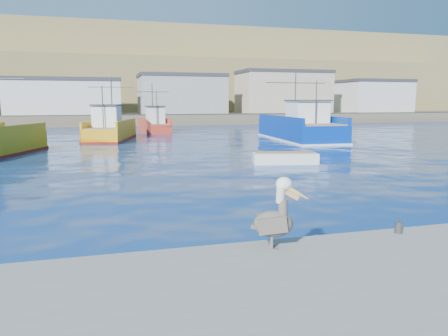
% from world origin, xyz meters
% --- Properties ---
extents(ground, '(260.00, 260.00, 0.00)m').
position_xyz_m(ground, '(0.00, 0.00, 0.00)').
color(ground, navy).
rests_on(ground, ground).
extents(dock_bollards, '(36.20, 0.20, 0.30)m').
position_xyz_m(dock_bollards, '(0.60, -3.40, 0.65)').
color(dock_bollards, '#4C4C4C').
rests_on(dock_bollards, dock).
extents(far_shore, '(200.00, 81.00, 24.00)m').
position_xyz_m(far_shore, '(0.00, 109.20, 8.98)').
color(far_shore, brown).
rests_on(far_shore, ground).
extents(trawler_yellow_b, '(5.78, 10.61, 6.36)m').
position_xyz_m(trawler_yellow_b, '(-3.42, 32.99, 0.98)').
color(trawler_yellow_b, orange).
rests_on(trawler_yellow_b, ground).
extents(trawler_blue, '(6.45, 13.73, 6.79)m').
position_xyz_m(trawler_blue, '(15.01, 27.61, 1.16)').
color(trawler_blue, '#022D99').
rests_on(trawler_blue, ground).
extents(boat_orange, '(4.17, 8.07, 6.03)m').
position_xyz_m(boat_orange, '(2.17, 42.80, 1.01)').
color(boat_orange, red).
rests_on(boat_orange, ground).
extents(skiff_mid, '(4.22, 2.27, 0.87)m').
position_xyz_m(skiff_mid, '(6.73, 12.38, 0.28)').
color(skiff_mid, silver).
rests_on(skiff_mid, ground).
extents(pelican, '(1.33, 0.80, 1.67)m').
position_xyz_m(pelican, '(-0.49, -3.60, 1.21)').
color(pelican, '#595451').
rests_on(pelican, dock).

